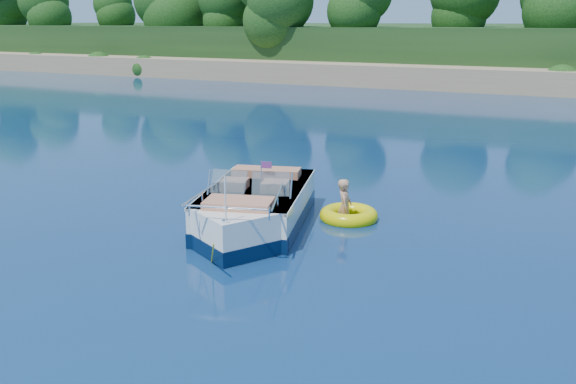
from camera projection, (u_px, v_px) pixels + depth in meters
name	position (u px, v px, depth m)	size (l,w,h in m)	color
ground	(241.00, 313.00, 10.28)	(160.00, 160.00, 0.00)	#0B1A4E
shoreline	(559.00, 56.00, 65.18)	(170.00, 59.00, 6.00)	#8D7252
treeline	(541.00, 5.00, 44.29)	(150.00, 7.12, 8.19)	black
motorboat	(254.00, 212.00, 14.36)	(3.14, 5.77, 1.98)	white
tow_tube	(349.00, 215.00, 15.07)	(1.55, 1.55, 0.36)	#E3D804
boy	(344.00, 220.00, 15.06)	(0.51, 0.34, 1.41)	tan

